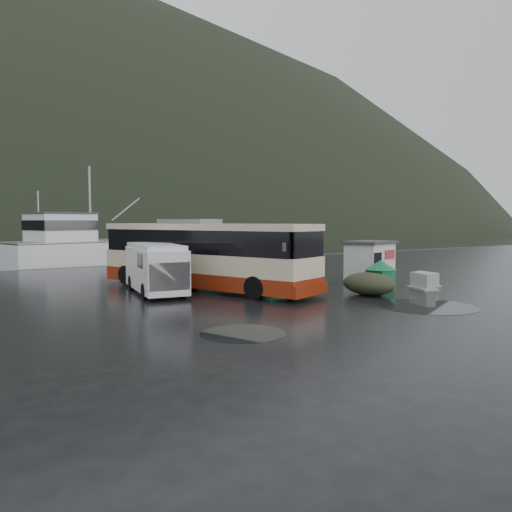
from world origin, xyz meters
TOP-DOWN VIEW (x-y plane):
  - ground at (0.00, 0.00)m, footprint 160.00×160.00m
  - quay_edge at (0.00, 20.00)m, footprint 160.00×0.60m
  - coach_bus at (-0.73, 3.72)m, footprint 7.11×13.18m
  - white_van at (-3.42, 3.71)m, footprint 3.03×6.08m
  - waste_bin_left at (0.32, -0.78)m, footprint 1.09×1.09m
  - waste_bin_right at (6.33, -1.85)m, footprint 1.16×1.16m
  - dome_tent at (4.70, -2.59)m, footprint 2.22×2.90m
  - ticket_kiosk at (9.47, 1.78)m, footprint 3.41×2.88m
  - jersey_barrier_a at (8.52, -2.73)m, footprint 1.34×1.84m
  - jersey_barrier_b at (9.82, -2.01)m, footprint 1.04×1.62m
  - fishing_trawler at (2.69, 26.86)m, footprint 24.70×10.77m
  - puddles at (2.60, -3.99)m, footprint 13.44×11.92m

SIDE VIEW (x-z plane):
  - ground at x=0.00m, z-range 0.00..0.00m
  - quay_edge at x=0.00m, z-range -0.75..0.75m
  - coach_bus at x=-0.73m, z-range -1.82..1.82m
  - white_van at x=-3.42m, z-range -1.21..1.21m
  - waste_bin_left at x=0.32m, z-range -0.71..0.71m
  - waste_bin_right at x=6.33m, z-range -0.77..0.77m
  - dome_tent at x=4.70m, z-range -0.53..0.53m
  - ticket_kiosk at x=9.47m, z-range -1.16..1.16m
  - jersey_barrier_a at x=8.52m, z-range -0.41..0.41m
  - jersey_barrier_b at x=9.82m, z-range -0.37..0.37m
  - fishing_trawler at x=2.69m, z-range -4.82..4.82m
  - puddles at x=2.60m, z-range 0.00..0.01m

